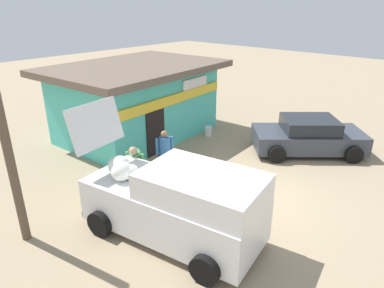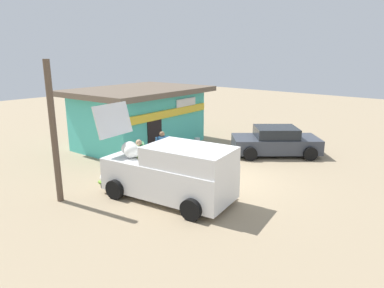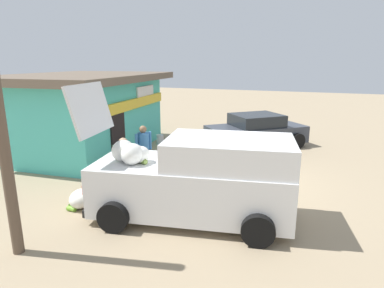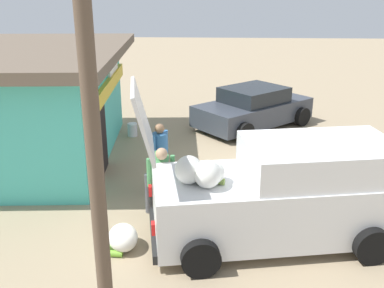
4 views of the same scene
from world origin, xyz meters
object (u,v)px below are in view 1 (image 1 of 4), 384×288
(customer_bending, at_px, (138,163))
(vendor_standing, at_px, (165,151))
(unloaded_banana_pile, at_px, (93,196))
(storefront_bar, at_px, (137,100))
(paint_bucket, at_px, (208,131))
(delivery_van, at_px, (177,203))
(parked_sedan, at_px, (308,136))

(customer_bending, bearing_deg, vendor_standing, 4.89)
(vendor_standing, height_order, unloaded_banana_pile, vendor_standing)
(unloaded_banana_pile, bearing_deg, storefront_bar, 36.45)
(paint_bucket, bearing_deg, delivery_van, -146.76)
(customer_bending, bearing_deg, parked_sedan, -21.26)
(delivery_van, bearing_deg, customer_bending, 71.25)
(storefront_bar, height_order, unloaded_banana_pile, storefront_bar)
(vendor_standing, bearing_deg, delivery_van, -128.75)
(parked_sedan, distance_m, paint_bucket, 4.02)
(delivery_van, distance_m, customer_bending, 2.44)
(parked_sedan, bearing_deg, delivery_van, 179.43)
(vendor_standing, bearing_deg, paint_bucket, 19.40)
(delivery_van, bearing_deg, paint_bucket, 33.24)
(delivery_van, relative_size, customer_bending, 3.12)
(storefront_bar, bearing_deg, delivery_van, -122.69)
(parked_sedan, height_order, vendor_standing, vendor_standing)
(unloaded_banana_pile, bearing_deg, parked_sedan, -21.29)
(vendor_standing, distance_m, paint_bucket, 4.06)
(parked_sedan, xyz_separation_m, paint_bucket, (-1.20, 3.81, -0.41))
(storefront_bar, distance_m, paint_bucket, 3.22)
(customer_bending, distance_m, paint_bucket, 5.17)
(delivery_van, height_order, customer_bending, delivery_van)
(parked_sedan, bearing_deg, storefront_bar, 116.39)
(paint_bucket, bearing_deg, customer_bending, -163.84)
(customer_bending, xyz_separation_m, paint_bucket, (4.92, 1.43, -0.72))
(parked_sedan, bearing_deg, vendor_standing, 153.49)
(parked_sedan, xyz_separation_m, unloaded_banana_pile, (-7.40, 2.88, -0.41))
(vendor_standing, relative_size, paint_bucket, 3.88)
(parked_sedan, relative_size, paint_bucket, 10.12)
(storefront_bar, height_order, customer_bending, storefront_bar)
(unloaded_banana_pile, height_order, paint_bucket, unloaded_banana_pile)
(delivery_van, relative_size, paint_bucket, 11.77)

